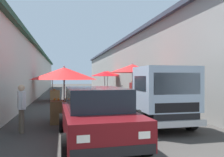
# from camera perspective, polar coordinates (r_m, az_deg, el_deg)

# --- Properties ---
(ground) EXTENTS (90.00, 90.00, 0.00)m
(ground) POSITION_cam_1_polar(r_m,az_deg,el_deg) (16.03, -6.37, -5.92)
(ground) COLOR #3D3A38
(building_right_concrete) EXTENTS (49.80, 7.50, 5.12)m
(building_right_concrete) POSITION_cam_1_polar(r_m,az_deg,el_deg) (20.14, 13.75, 2.67)
(building_right_concrete) COLOR gray
(building_right_concrete) RESTS_ON ground
(fruit_stall_far_left) EXTENTS (2.87, 2.87, 2.13)m
(fruit_stall_far_left) POSITION_cam_1_polar(r_m,az_deg,el_deg) (17.19, -14.58, 0.05)
(fruit_stall_far_left) COLOR #9E9EA3
(fruit_stall_far_left) RESTS_ON ground
(fruit_stall_far_right) EXTENTS (2.43, 2.43, 2.43)m
(fruit_stall_far_right) POSITION_cam_1_polar(r_m,az_deg,el_deg) (22.41, -1.22, 0.53)
(fruit_stall_far_right) COLOR #9E9EA3
(fruit_stall_far_right) RESTS_ON ground
(fruit_stall_near_left) EXTENTS (2.52, 2.52, 2.19)m
(fruit_stall_near_left) POSITION_cam_1_polar(r_m,az_deg,el_deg) (8.83, -12.02, 0.02)
(fruit_stall_near_left) COLOR #9E9EA3
(fruit_stall_near_left) RESTS_ON ground
(fruit_stall_mid_lane) EXTENTS (2.26, 2.26, 2.27)m
(fruit_stall_mid_lane) POSITION_cam_1_polar(r_m,az_deg,el_deg) (17.54, -1.68, 0.01)
(fruit_stall_mid_lane) COLOR #9E9EA3
(fruit_stall_mid_lane) RESTS_ON ground
(fruit_stall_near_right) EXTENTS (2.30, 2.30, 2.46)m
(fruit_stall_near_right) POSITION_cam_1_polar(r_m,az_deg,el_deg) (11.38, 5.18, 1.09)
(fruit_stall_near_right) COLOR #9E9EA3
(fruit_stall_near_right) RESTS_ON ground
(hatchback_car) EXTENTS (3.96, 2.02, 1.45)m
(hatchback_car) POSITION_cam_1_polar(r_m,az_deg,el_deg) (6.24, -3.94, -8.93)
(hatchback_car) COLOR #600F14
(hatchback_car) RESTS_ON ground
(delivery_truck) EXTENTS (4.92, 1.97, 2.08)m
(delivery_truck) POSITION_cam_1_polar(r_m,az_deg,el_deg) (8.17, 11.25, -4.60)
(delivery_truck) COLOR black
(delivery_truck) RESTS_ON ground
(vendor_by_crates) EXTENTS (0.59, 0.33, 1.51)m
(vendor_by_crates) POSITION_cam_1_polar(r_m,az_deg,el_deg) (7.70, -21.73, -6.28)
(vendor_by_crates) COLOR #665B4C
(vendor_by_crates) RESTS_ON ground
(vendor_in_shade) EXTENTS (0.57, 0.39, 1.58)m
(vendor_in_shade) POSITION_cam_1_polar(r_m,az_deg,el_deg) (16.07, 5.19, -2.66)
(vendor_in_shade) COLOR #232328
(vendor_in_shade) RESTS_ON ground
(parked_scooter) EXTENTS (1.69, 0.43, 1.14)m
(parked_scooter) POSITION_cam_1_polar(r_m,az_deg,el_deg) (16.38, 2.74, -4.20)
(parked_scooter) COLOR black
(parked_scooter) RESTS_ON ground
(plastic_stool) EXTENTS (0.30, 0.30, 0.43)m
(plastic_stool) POSITION_cam_1_polar(r_m,az_deg,el_deg) (10.81, 9.88, -7.20)
(plastic_stool) COLOR #1E8C3F
(plastic_stool) RESTS_ON ground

